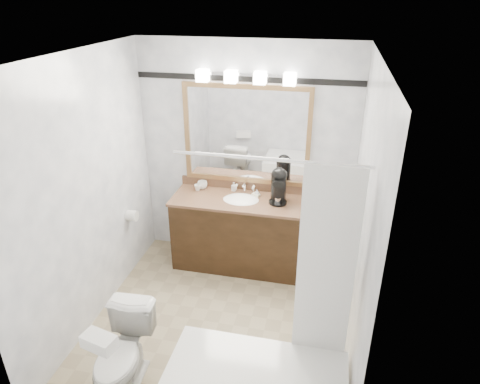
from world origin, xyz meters
name	(u,v)px	position (x,y,z in m)	size (l,w,h in m)	color
room	(215,209)	(0.00, 0.00, 1.25)	(2.42, 2.62, 2.52)	#9B8B69
vanity	(241,231)	(0.00, 1.02, 0.44)	(1.53, 0.58, 0.97)	black
mirror	(246,135)	(0.00, 1.28, 1.50)	(1.40, 0.04, 1.10)	#9F7547
vanity_light_bar	(246,77)	(0.00, 1.23, 2.13)	(1.02, 0.14, 0.12)	silver
accent_stripe	(247,79)	(0.00, 1.29, 2.10)	(2.40, 0.01, 0.06)	black
tp_roll	(132,216)	(-1.14, 0.66, 0.70)	(0.12, 0.12, 0.11)	white
toilet	(123,355)	(-0.54, -0.87, 0.34)	(0.38, 0.67, 0.68)	white
tissue_box	(99,342)	(-0.54, -1.12, 0.73)	(0.24, 0.13, 0.10)	white
coffee_maker	(279,184)	(0.40, 1.07, 1.05)	(0.20, 0.25, 0.38)	black
cup_left	(202,185)	(-0.49, 1.20, 0.89)	(0.11, 0.11, 0.09)	white
cup_right	(198,188)	(-0.53, 1.14, 0.88)	(0.07, 0.07, 0.07)	white
soap_bottle_a	(234,186)	(-0.13, 1.22, 0.90)	(0.05, 0.05, 0.10)	white
soap_bottle_b	(257,193)	(0.15, 1.15, 0.89)	(0.06, 0.06, 0.07)	white
soap_bar	(256,195)	(0.14, 1.13, 0.86)	(0.09, 0.05, 0.03)	beige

